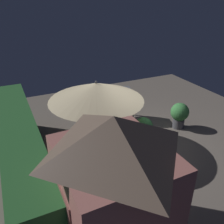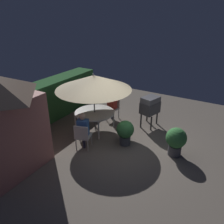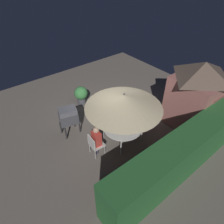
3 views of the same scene
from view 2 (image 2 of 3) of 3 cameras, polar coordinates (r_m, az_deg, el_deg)
The scene contains 12 objects.
ground_plane at distance 7.60m, azimuth 1.94°, elevation -8.30°, with size 11.00×11.00×0.00m, color #6B6056.
hedge_backdrop at distance 9.24m, azimuth -17.34°, elevation 2.31°, with size 5.76×0.86×1.58m.
garden_shed at distance 6.64m, azimuth -26.91°, elevation -2.55°, with size 1.99×1.85×2.75m.
patio_table at distance 8.19m, azimuth -4.52°, elevation -0.29°, with size 1.48×1.48×0.73m.
patio_umbrella at distance 7.76m, azimuth -4.81°, elevation 7.68°, with size 2.70×2.70×2.19m.
bbq_grill at distance 8.52m, azimuth 9.84°, elevation 1.62°, with size 0.81×0.68×1.20m.
chair_near_shed at distance 9.15m, azimuth 0.31°, elevation 1.44°, with size 0.50×0.49×0.90m.
chair_far_side at distance 7.15m, azimuth -7.62°, elevation -5.97°, with size 0.58×0.58×0.90m.
potted_plant_by_shed at distance 7.09m, azimuth 16.24°, elevation -7.00°, with size 0.64×0.64×0.93m.
potted_plant_by_grill at distance 7.38m, azimuth 3.43°, elevation -5.00°, with size 0.59×0.59×0.86m.
person_in_red at distance 8.98m, azimuth 0.01°, elevation 2.80°, with size 0.26×0.36×1.26m.
person_in_blue at distance 7.09m, azimuth -7.51°, elevation -3.80°, with size 0.33×0.40×1.26m.
Camera 2 is at (-5.59, -3.04, 4.16)m, focal length 35.29 mm.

